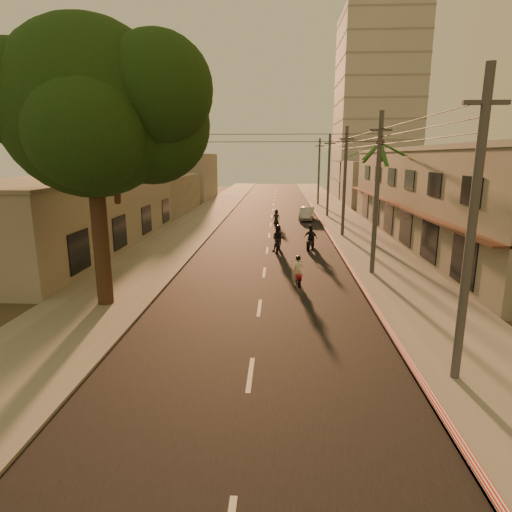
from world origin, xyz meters
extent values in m
plane|color=#383023|center=(0.00, 0.00, 0.00)|extent=(160.00, 160.00, 0.00)
cube|color=black|center=(0.00, 20.00, 0.01)|extent=(10.00, 140.00, 0.02)
cube|color=slate|center=(7.50, 20.00, 0.06)|extent=(5.00, 140.00, 0.12)
cube|color=slate|center=(-7.50, 20.00, 0.06)|extent=(5.00, 140.00, 0.12)
cube|color=red|center=(5.10, 15.00, 0.10)|extent=(0.20, 60.00, 0.20)
cube|color=gray|center=(14.00, 18.00, 3.50)|extent=(8.00, 34.00, 7.00)
cube|color=gray|center=(14.00, 18.00, 7.15)|extent=(8.20, 34.20, 0.30)
cube|color=#43261A|center=(9.70, 18.00, 3.10)|extent=(0.80, 34.00, 0.12)
cube|color=gray|center=(-14.00, 14.00, 2.50)|extent=(8.00, 24.00, 5.00)
cube|color=gray|center=(-14.00, 14.00, 5.10)|extent=(8.20, 24.20, 0.20)
cube|color=#B7B5B2|center=(16.00, 56.00, 14.00)|extent=(12.00, 12.00, 28.00)
cylinder|color=black|center=(-7.00, 2.00, 3.00)|extent=(0.70, 0.70, 6.00)
cylinder|color=black|center=(-6.20, 2.40, 6.00)|extent=(1.22, 2.17, 3.04)
cylinder|color=black|center=(-7.60, 1.70, 6.20)|extent=(1.31, 1.49, 2.73)
sphere|color=black|center=(-7.00, 2.00, 8.50)|extent=(7.20, 7.20, 7.20)
sphere|color=black|center=(-4.80, 3.00, 8.00)|extent=(5.20, 5.20, 5.20)
sphere|color=black|center=(-8.80, 2.80, 8.20)|extent=(4.80, 4.80, 4.80)
sphere|color=black|center=(-6.40, 0.20, 7.60)|extent=(4.60, 4.60, 4.60)
sphere|color=black|center=(-4.00, 1.50, 9.20)|extent=(4.40, 4.40, 4.40)
sphere|color=black|center=(-9.40, 0.80, 9.00)|extent=(4.00, 4.00, 4.00)
sphere|color=black|center=(-5.80, 4.40, 9.60)|extent=(4.40, 4.40, 4.40)
cylinder|color=black|center=(8.00, 16.00, 3.80)|extent=(0.32, 0.32, 7.60)
sphere|color=black|center=(8.00, 16.00, 7.60)|extent=(0.60, 0.60, 0.60)
cylinder|color=#38383A|center=(6.20, -4.00, 4.50)|extent=(0.26, 0.26, 9.00)
cube|color=#38383A|center=(6.20, -4.00, 8.00)|extent=(1.20, 0.12, 0.12)
cylinder|color=#38383A|center=(6.20, 8.00, 4.50)|extent=(0.26, 0.26, 9.00)
cube|color=#38383A|center=(6.20, 8.00, 8.00)|extent=(1.20, 0.12, 0.12)
cylinder|color=#38383A|center=(6.20, 20.00, 4.50)|extent=(0.26, 0.26, 9.00)
cube|color=#38383A|center=(6.20, 20.00, 8.00)|extent=(1.20, 0.12, 0.12)
cylinder|color=#38383A|center=(6.20, 32.00, 4.50)|extent=(0.26, 0.26, 9.00)
cube|color=#38383A|center=(6.20, 32.00, 8.00)|extent=(1.20, 0.12, 0.12)
cylinder|color=#38383A|center=(6.20, 44.00, 4.50)|extent=(0.26, 0.26, 9.00)
cube|color=#38383A|center=(6.20, 44.00, 8.00)|extent=(1.20, 0.12, 0.12)
cube|color=gray|center=(14.00, 45.00, 3.00)|extent=(8.00, 14.00, 6.00)
cube|color=gray|center=(-14.00, 34.00, 2.20)|extent=(8.00, 14.00, 4.40)
cube|color=gray|center=(-14.00, 52.00, 3.50)|extent=(8.00, 14.00, 7.00)
cylinder|color=black|center=(1.78, 6.25, 0.25)|extent=(0.15, 0.51, 0.51)
cylinder|color=black|center=(1.91, 5.12, 0.25)|extent=(0.15, 0.51, 0.51)
cube|color=maroon|center=(1.85, 5.62, 0.50)|extent=(0.36, 1.02, 0.27)
cube|color=maroon|center=(1.80, 6.07, 0.63)|extent=(0.28, 0.12, 0.54)
cylinder|color=silver|center=(1.79, 6.17, 0.95)|extent=(0.50, 0.09, 0.04)
imported|color=beige|center=(1.85, 5.62, 0.76)|extent=(0.63, 0.49, 1.52)
sphere|color=black|center=(1.85, 5.62, 1.47)|extent=(0.27, 0.27, 0.27)
sphere|color=silver|center=(1.54, 6.13, 1.18)|extent=(0.11, 0.11, 0.11)
sphere|color=silver|center=(2.05, 6.18, 1.18)|extent=(0.11, 0.11, 0.11)
cylinder|color=black|center=(0.86, 14.45, 0.30)|extent=(0.17, 0.61, 0.61)
cylinder|color=black|center=(0.73, 13.11, 0.30)|extent=(0.17, 0.61, 0.61)
cube|color=black|center=(0.79, 13.70, 0.60)|extent=(0.42, 1.22, 0.32)
cube|color=black|center=(0.84, 14.24, 0.76)|extent=(0.33, 0.14, 0.65)
cylinder|color=silver|center=(0.85, 14.37, 1.14)|extent=(0.60, 0.10, 0.04)
imported|color=black|center=(0.79, 13.70, 0.91)|extent=(1.02, 0.87, 1.82)
sphere|color=black|center=(0.79, 13.70, 1.77)|extent=(0.32, 0.32, 0.32)
cylinder|color=black|center=(3.34, 15.15, 0.29)|extent=(0.28, 0.58, 0.58)
cylinder|color=black|center=(2.93, 13.94, 0.29)|extent=(0.28, 0.58, 0.58)
cube|color=black|center=(3.11, 14.47, 0.57)|extent=(0.64, 1.16, 0.31)
cube|color=black|center=(3.28, 14.96, 0.72)|extent=(0.33, 0.20, 0.62)
cylinder|color=silver|center=(3.32, 15.07, 1.08)|extent=(0.55, 0.22, 0.04)
imported|color=black|center=(3.11, 14.47, 0.86)|extent=(1.27, 1.04, 1.73)
sphere|color=black|center=(3.11, 14.47, 1.68)|extent=(0.31, 0.31, 0.31)
cylinder|color=black|center=(0.49, 26.25, 0.25)|extent=(0.14, 0.51, 0.50)
cylinder|color=black|center=(0.61, 25.14, 0.25)|extent=(0.14, 0.51, 0.50)
cube|color=black|center=(0.55, 25.63, 0.49)|extent=(0.36, 1.01, 0.27)
cube|color=black|center=(0.51, 26.07, 0.63)|extent=(0.28, 0.12, 0.54)
cylinder|color=silver|center=(0.49, 26.18, 0.94)|extent=(0.49, 0.09, 0.04)
imported|color=black|center=(0.55, 25.63, 0.75)|extent=(0.84, 0.64, 1.50)
sphere|color=black|center=(0.55, 25.63, 1.45)|extent=(0.27, 0.27, 0.27)
imported|color=#A0A4A8|center=(3.77, 29.48, 0.66)|extent=(2.44, 4.39, 1.33)
camera|label=1|loc=(0.84, -16.08, 6.63)|focal=30.00mm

